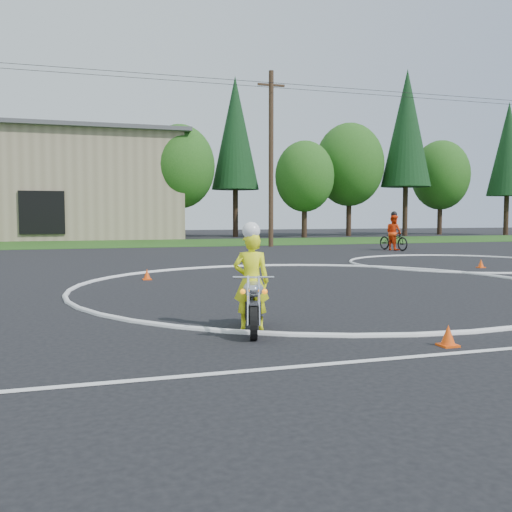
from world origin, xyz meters
name	(u,v)px	position (x,y,z in m)	size (l,w,h in m)	color
ground	(374,304)	(0.00, 0.00, 0.00)	(120.00, 120.00, 0.00)	black
grass_strip	(169,243)	(0.00, 27.00, 0.01)	(120.00, 10.00, 0.02)	#1E4714
course_markings	(366,278)	(2.17, 4.35, 0.01)	(19.05, 19.05, 0.12)	silver
primary_motorcycle	(253,303)	(-3.13, -1.87, 0.45)	(0.78, 1.70, 0.92)	black
rider_primary_grp	(251,278)	(-3.13, -1.74, 0.82)	(0.64, 0.51, 1.70)	#F7FF1A
rider_second_grp	(394,237)	(9.91, 15.74, 0.71)	(1.09, 2.19, 2.02)	black
traffic_cones	(483,274)	(5.24, 3.19, 0.14)	(16.22, 12.27, 0.30)	#FF4E0D
treeline	(328,159)	(14.78, 34.61, 6.62)	(38.20, 8.10, 14.52)	#382619
utility_poles	(271,156)	(5.00, 21.00, 5.20)	(41.60, 1.12, 10.00)	#473321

